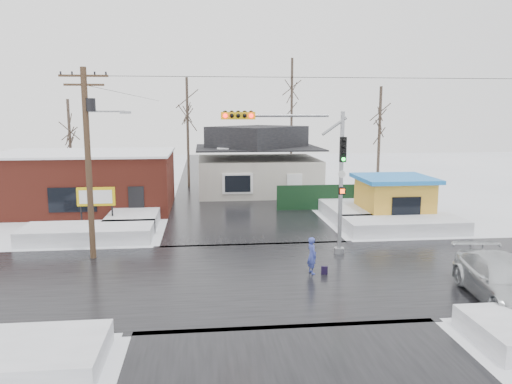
{
  "coord_description": "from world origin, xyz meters",
  "views": [
    {
      "loc": [
        -2.66,
        -20.41,
        7.05
      ],
      "look_at": [
        -0.04,
        4.11,
        3.0
      ],
      "focal_mm": 35.0,
      "sensor_mm": 36.0,
      "label": 1
    }
  ],
  "objects": [
    {
      "name": "pedestrian",
      "position": [
        1.98,
        0.11,
        0.81
      ],
      "size": [
        0.52,
        0.67,
        1.62
      ],
      "primitive_type": "imported",
      "rotation": [
        0.0,
        0.0,
        1.82
      ],
      "color": "#3A46A3",
      "rests_on": "ground"
    },
    {
      "name": "shopping_bag",
      "position": [
        2.5,
        -0.08,
        0.17
      ],
      "size": [
        0.3,
        0.19,
        0.35
      ],
      "primitive_type": "cube",
      "rotation": [
        0.0,
        0.0,
        -0.26
      ],
      "color": "black",
      "rests_on": "ground"
    },
    {
      "name": "tree_far_right",
      "position": [
        12.0,
        20.0,
        7.16
      ],
      "size": [
        3.0,
        3.0,
        9.0
      ],
      "color": "#332821",
      "rests_on": "ground"
    },
    {
      "name": "road_ns",
      "position": [
        0.0,
        0.0,
        0.01
      ],
      "size": [
        10.0,
        120.0,
        0.02
      ],
      "primitive_type": "cube",
      "color": "black",
      "rests_on": "ground"
    },
    {
      "name": "snowbank_ne",
      "position": [
        9.0,
        7.0,
        0.4
      ],
      "size": [
        7.0,
        3.0,
        0.8
      ],
      "primitive_type": "cube",
      "color": "white",
      "rests_on": "ground"
    },
    {
      "name": "car",
      "position": [
        8.34,
        -3.82,
        0.82
      ],
      "size": [
        3.02,
        5.89,
        1.64
      ],
      "primitive_type": "imported",
      "rotation": [
        0.0,
        0.0,
        -0.13
      ],
      "color": "silver",
      "rests_on": "ground"
    },
    {
      "name": "tree_far_mid",
      "position": [
        6.0,
        28.0,
        9.54
      ],
      "size": [
        3.0,
        3.0,
        12.0
      ],
      "color": "#332821",
      "rests_on": "ground"
    },
    {
      "name": "ground",
      "position": [
        0.0,
        0.0,
        0.0
      ],
      "size": [
        120.0,
        120.0,
        0.0
      ],
      "primitive_type": "plane",
      "color": "white",
      "rests_on": "ground"
    },
    {
      "name": "house",
      "position": [
        2.0,
        22.0,
        2.62
      ],
      "size": [
        10.4,
        8.4,
        5.76
      ],
      "color": "beige",
      "rests_on": "ground"
    },
    {
      "name": "marquee_sign",
      "position": [
        -9.0,
        9.49,
        1.92
      ],
      "size": [
        2.2,
        0.21,
        2.55
      ],
      "color": "black",
      "rests_on": "ground"
    },
    {
      "name": "snowbank_nw",
      "position": [
        -9.0,
        7.0,
        0.4
      ],
      "size": [
        7.0,
        3.0,
        0.8
      ],
      "primitive_type": "cube",
      "color": "white",
      "rests_on": "ground"
    },
    {
      "name": "tree_far_left",
      "position": [
        -4.0,
        26.0,
        7.95
      ],
      "size": [
        3.0,
        3.0,
        10.0
      ],
      "color": "#332821",
      "rests_on": "ground"
    },
    {
      "name": "traffic_signal",
      "position": [
        2.43,
        2.97,
        4.54
      ],
      "size": [
        6.05,
        0.68,
        7.0
      ],
      "color": "gray",
      "rests_on": "ground"
    },
    {
      "name": "brick_building",
      "position": [
        -11.0,
        15.99,
        2.08
      ],
      "size": [
        12.2,
        8.2,
        4.12
      ],
      "color": "maroon",
      "rests_on": "ground"
    },
    {
      "name": "fence",
      "position": [
        6.5,
        14.0,
        0.9
      ],
      "size": [
        8.0,
        0.12,
        1.8
      ],
      "primitive_type": "cube",
      "color": "black",
      "rests_on": "ground"
    },
    {
      "name": "road_ew",
      "position": [
        0.0,
        0.0,
        0.01
      ],
      "size": [
        120.0,
        10.0,
        0.02
      ],
      "primitive_type": "cube",
      "color": "black",
      "rests_on": "ground"
    },
    {
      "name": "tree_far_west",
      "position": [
        -14.0,
        24.0,
        6.36
      ],
      "size": [
        3.0,
        3.0,
        8.0
      ],
      "color": "#332821",
      "rests_on": "ground"
    },
    {
      "name": "kiosk",
      "position": [
        9.5,
        9.99,
        1.46
      ],
      "size": [
        4.6,
        4.6,
        2.88
      ],
      "color": "gold",
      "rests_on": "ground"
    },
    {
      "name": "snowbank_nside_e",
      "position": [
        7.0,
        12.0,
        0.4
      ],
      "size": [
        3.0,
        8.0,
        0.8
      ],
      "primitive_type": "cube",
      "color": "white",
      "rests_on": "ground"
    },
    {
      "name": "snowbank_nside_w",
      "position": [
        -7.0,
        12.0,
        0.4
      ],
      "size": [
        3.0,
        8.0,
        0.8
      ],
      "primitive_type": "cube",
      "color": "white",
      "rests_on": "ground"
    },
    {
      "name": "utility_pole",
      "position": [
        -7.93,
        3.5,
        5.11
      ],
      "size": [
        3.15,
        0.44,
        9.0
      ],
      "color": "#382619",
      "rests_on": "ground"
    }
  ]
}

